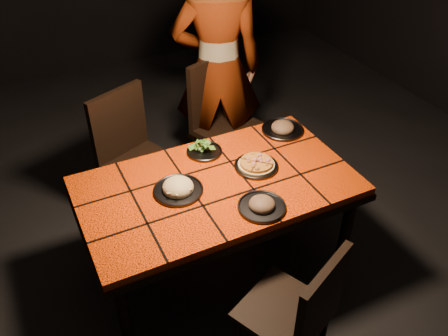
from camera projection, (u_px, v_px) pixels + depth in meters
name	position (u px, v px, depth m)	size (l,w,h in m)	color
room_shell	(216.00, 63.00, 2.32)	(6.04, 7.04, 3.08)	black
dining_table	(217.00, 193.00, 2.82)	(1.62, 0.92, 0.75)	#FF4508
chair_near	(300.00, 311.00, 2.34)	(0.54, 0.54, 0.91)	black
chair_far_left	(132.00, 150.00, 3.34)	(0.59, 0.59, 1.00)	black
chair_far_right	(222.00, 116.00, 3.68)	(0.61, 0.61, 1.04)	black
diner	(218.00, 69.00, 3.57)	(0.68, 0.45, 1.86)	brown
plate_pizza	(256.00, 165.00, 2.88)	(0.32, 0.32, 0.04)	#38383D
plate_pasta	(178.00, 188.00, 2.69)	(0.29, 0.29, 0.09)	#38383D
plate_salad	(204.00, 149.00, 3.00)	(0.23, 0.23, 0.07)	#38383D
plate_mushroom_a	(262.00, 205.00, 2.58)	(0.27, 0.27, 0.09)	#38383D
plate_mushroom_b	(283.00, 128.00, 3.20)	(0.29, 0.29, 0.09)	#38383D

